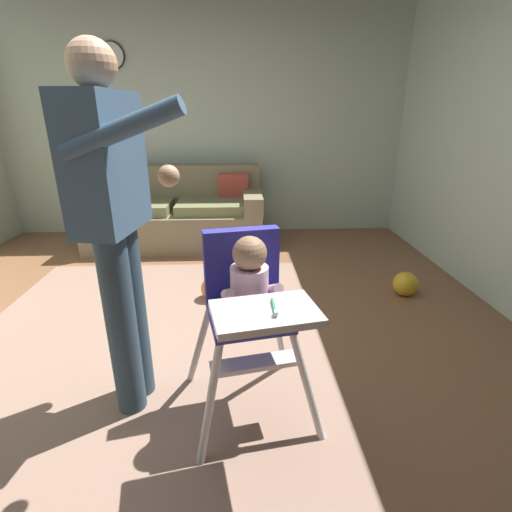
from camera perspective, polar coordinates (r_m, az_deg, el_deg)
The scene contains 9 objects.
ground at distance 2.57m, azimuth -11.40°, elevation -14.11°, with size 6.31×6.79×0.10m, color brown.
wall_far at distance 4.73m, azimuth -7.92°, elevation 20.42°, with size 5.51×0.06×2.79m, color #B7C8B5.
area_rug at distance 2.53m, azimuth -17.23°, elevation -13.84°, with size 2.33×2.95×0.01m, color #977563.
couch at distance 4.38m, azimuth -11.83°, elevation 6.12°, with size 1.92×0.86×0.86m.
high_chair at distance 1.71m, azimuth -1.15°, elevation -5.90°, with size 0.71×0.80×0.93m.
adult_standing at distance 1.77m, azimuth -20.58°, elevation 4.62°, with size 0.51×0.55×1.68m.
toy_ball at distance 3.32m, azimuth 21.74°, elevation -3.94°, with size 0.20×0.20×0.20m, color gold.
toy_ball_second at distance 3.05m, azimuth -6.71°, elevation -4.91°, with size 0.18×0.18×0.18m, color orange.
wall_clock at distance 4.90m, azimuth -21.09°, elevation 26.51°, with size 0.29×0.04×0.29m.
Camera 1 is at (0.40, -2.09, 1.40)m, focal length 26.35 mm.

